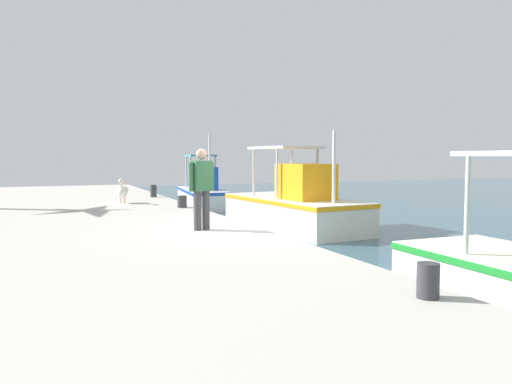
# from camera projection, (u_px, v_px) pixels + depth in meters

# --- Properties ---
(fishing_boat_nearest) EXTENTS (5.03, 2.22, 3.24)m
(fishing_boat_nearest) POSITION_uv_depth(u_px,v_px,m) (203.00, 193.00, 22.57)
(fishing_boat_nearest) COLOR white
(fishing_boat_nearest) RESTS_ON ground
(fishing_boat_second) EXTENTS (5.87, 2.72, 3.05)m
(fishing_boat_second) POSITION_uv_depth(u_px,v_px,m) (295.00, 206.00, 15.84)
(fishing_boat_second) COLOR silver
(fishing_boat_second) RESTS_ON ground
(pelican) EXTENTS (0.97, 0.51, 0.82)m
(pelican) POSITION_uv_depth(u_px,v_px,m) (122.00, 191.00, 16.03)
(pelican) COLOR tan
(pelican) RESTS_ON quay_pier
(fisherman_standing) EXTENTS (0.34, 0.57, 1.67)m
(fisherman_standing) POSITION_uv_depth(u_px,v_px,m) (201.00, 186.00, 10.10)
(fisherman_standing) COLOR #3F3F42
(fisherman_standing) RESTS_ON quay_pier
(mooring_bollard_nearest) EXTENTS (0.23, 0.23, 0.46)m
(mooring_bollard_nearest) POSITION_uv_depth(u_px,v_px,m) (153.00, 191.00, 18.54)
(mooring_bollard_nearest) COLOR #333338
(mooring_bollard_nearest) RESTS_ON quay_pier
(mooring_bollard_second) EXTENTS (0.28, 0.28, 0.35)m
(mooring_bollard_second) POSITION_uv_depth(u_px,v_px,m) (182.00, 202.00, 14.66)
(mooring_bollard_second) COLOR #333338
(mooring_bollard_second) RESTS_ON quay_pier
(mooring_bollard_third) EXTENTS (0.24, 0.24, 0.38)m
(mooring_bollard_third) POSITION_uv_depth(u_px,v_px,m) (428.00, 281.00, 5.24)
(mooring_bollard_third) COLOR #333338
(mooring_bollard_third) RESTS_ON quay_pier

